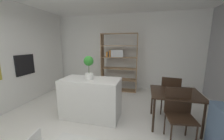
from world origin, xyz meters
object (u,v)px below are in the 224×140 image
object	(u,v)px
dining_chair_far	(170,93)
potted_plant_on_island	(89,66)
kitchen_island	(91,98)
dining_chair_near	(179,110)
open_bookshelf	(118,60)
built_in_oven	(25,65)
dining_table	(175,96)

from	to	relation	value
dining_chair_far	potted_plant_on_island	bearing A→B (deg)	24.97
kitchen_island	potted_plant_on_island	bearing A→B (deg)	-159.17
potted_plant_on_island	dining_chair_near	bearing A→B (deg)	-10.19
open_bookshelf	dining_chair_far	distance (m)	2.25
kitchen_island	open_bookshelf	bearing A→B (deg)	82.76
dining_chair_near	kitchen_island	bearing A→B (deg)	161.69
dining_chair_far	built_in_oven	bearing A→B (deg)	11.64
kitchen_island	open_bookshelf	size ratio (longest dim) A/B	0.65
kitchen_island	dining_table	xyz separation A→B (m)	(1.86, 0.10, 0.20)
potted_plant_on_island	dining_chair_far	distance (m)	2.07
open_bookshelf	dining_chair_near	bearing A→B (deg)	-55.96
built_in_oven	open_bookshelf	size ratio (longest dim) A/B	0.29
open_bookshelf	dining_chair_near	world-z (taller)	open_bookshelf
built_in_oven	dining_table	world-z (taller)	built_in_oven
potted_plant_on_island	dining_chair_near	world-z (taller)	potted_plant_on_island
dining_table	dining_chair_near	size ratio (longest dim) A/B	1.03
open_bookshelf	dining_table	bearing A→B (deg)	-49.96
built_in_oven	dining_chair_near	size ratio (longest dim) A/B	0.64
built_in_oven	dining_chair_near	world-z (taller)	built_in_oven
built_in_oven	potted_plant_on_island	xyz separation A→B (m)	(2.14, -0.33, 0.11)
kitchen_island	dining_chair_far	xyz separation A→B (m)	(1.85, 0.55, 0.10)
dining_table	open_bookshelf	bearing A→B (deg)	130.04
built_in_oven	open_bookshelf	bearing A→B (deg)	34.97
potted_plant_on_island	dining_table	world-z (taller)	potted_plant_on_island
dining_table	built_in_oven	bearing A→B (deg)	176.83
open_bookshelf	dining_chair_near	distance (m)	2.91
dining_chair_far	open_bookshelf	bearing A→B (deg)	-34.20
dining_table	dining_chair_far	world-z (taller)	dining_chair_far
kitchen_island	potted_plant_on_island	world-z (taller)	potted_plant_on_island
potted_plant_on_island	open_bookshelf	world-z (taller)	open_bookshelf
open_bookshelf	dining_chair_near	xyz separation A→B (m)	(1.59, -2.36, -0.59)
open_bookshelf	dining_chair_far	world-z (taller)	open_bookshelf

